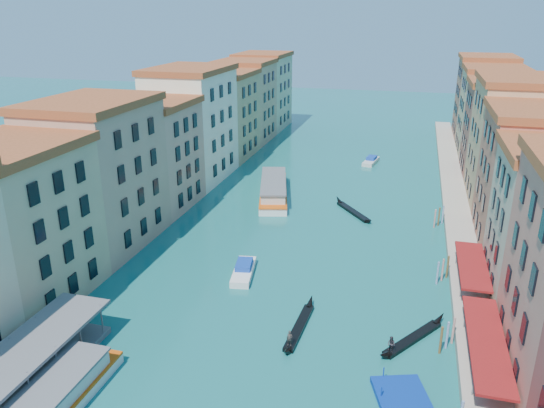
{
  "coord_description": "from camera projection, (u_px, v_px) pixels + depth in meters",
  "views": [
    {
      "loc": [
        14.2,
        -20.0,
        30.66
      ],
      "look_at": [
        -2.47,
        41.62,
        7.2
      ],
      "focal_mm": 35.0,
      "sensor_mm": 36.0,
      "label": 1
    }
  ],
  "objects": [
    {
      "name": "left_bank_palazzos",
      "position": [
        178.0,
        136.0,
        93.8
      ],
      "size": [
        12.8,
        128.4,
        21.0
      ],
      "color": "#CEB78F",
      "rests_on": "ground"
    },
    {
      "name": "right_bank_palazzos",
      "position": [
        519.0,
        156.0,
        80.35
      ],
      "size": [
        12.8,
        128.4,
        21.0
      ],
      "color": "#963B33",
      "rests_on": "ground"
    },
    {
      "name": "quay",
      "position": [
        456.0,
        208.0,
        85.5
      ],
      "size": [
        4.0,
        140.0,
        1.0
      ],
      "primitive_type": "cube",
      "color": "#AD9D8B",
      "rests_on": "ground"
    },
    {
      "name": "restaurant_awnings",
      "position": [
        487.0,
        345.0,
        46.55
      ],
      "size": [
        3.2,
        44.55,
        3.12
      ],
      "color": "maroon",
      "rests_on": "ground"
    },
    {
      "name": "vaporetto_stop",
      "position": [
        35.0,
        364.0,
        46.47
      ],
      "size": [
        5.4,
        16.4,
        3.65
      ],
      "color": "slate",
      "rests_on": "ground"
    },
    {
      "name": "mooring_poles_right",
      "position": [
        446.0,
        321.0,
        53.14
      ],
      "size": [
        1.44,
        54.24,
        3.2
      ],
      "color": "#4E381A",
      "rests_on": "ground"
    },
    {
      "name": "mooring_poles_left",
      "position": [
        12.0,
        361.0,
        47.14
      ],
      "size": [
        0.24,
        8.24,
        3.2
      ],
      "color": "#4E381A",
      "rests_on": "ground"
    },
    {
      "name": "vaporetto_far",
      "position": [
        273.0,
        189.0,
        92.31
      ],
      "size": [
        9.27,
        20.24,
        2.94
      ],
      "rotation": [
        0.0,
        0.0,
        0.25
      ],
      "color": "white",
      "rests_on": "ground"
    },
    {
      "name": "gondola_fore",
      "position": [
        299.0,
        326.0,
        53.96
      ],
      "size": [
        1.45,
        11.13,
        2.22
      ],
      "rotation": [
        0.0,
        0.0,
        -0.05
      ],
      "color": "black",
      "rests_on": "ground"
    },
    {
      "name": "gondola_right",
      "position": [
        411.0,
        338.0,
        51.94
      ],
      "size": [
        6.87,
        9.6,
        2.2
      ],
      "rotation": [
        0.0,
        0.0,
        -0.59
      ],
      "color": "black",
      "rests_on": "ground"
    },
    {
      "name": "gondola_far",
      "position": [
        352.0,
        211.0,
        85.04
      ],
      "size": [
        7.69,
        9.98,
        1.67
      ],
      "rotation": [
        0.0,
        0.0,
        0.64
      ],
      "color": "black",
      "rests_on": "ground"
    },
    {
      "name": "motorboat_mid",
      "position": [
        244.0,
        270.0,
        65.09
      ],
      "size": [
        3.42,
        7.46,
        1.49
      ],
      "rotation": [
        0.0,
        0.0,
        0.17
      ],
      "color": "white",
      "rests_on": "ground"
    },
    {
      "name": "motorboat_far",
      "position": [
        371.0,
        161.0,
        112.38
      ],
      "size": [
        3.21,
        7.0,
        1.4
      ],
      "rotation": [
        0.0,
        0.0,
        -0.17
      ],
      "color": "silver",
      "rests_on": "ground"
    },
    {
      "name": "blue_dock",
      "position": [
        404.0,
        403.0,
        43.6
      ],
      "size": [
        6.01,
        7.33,
        0.53
      ],
      "rotation": [
        0.0,
        0.0,
        0.33
      ],
      "color": "navy",
      "rests_on": "ground"
    }
  ]
}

